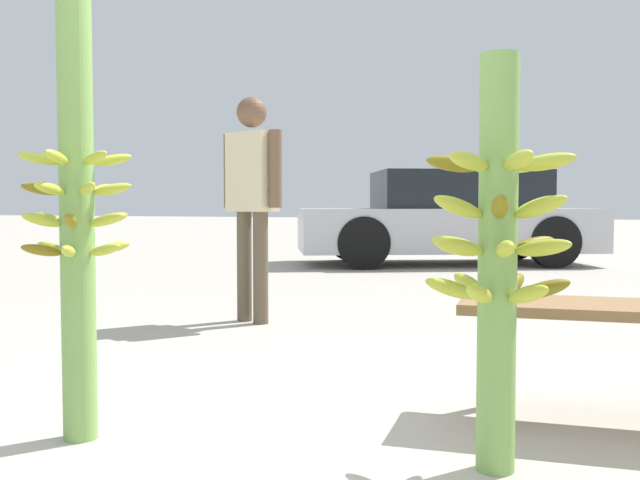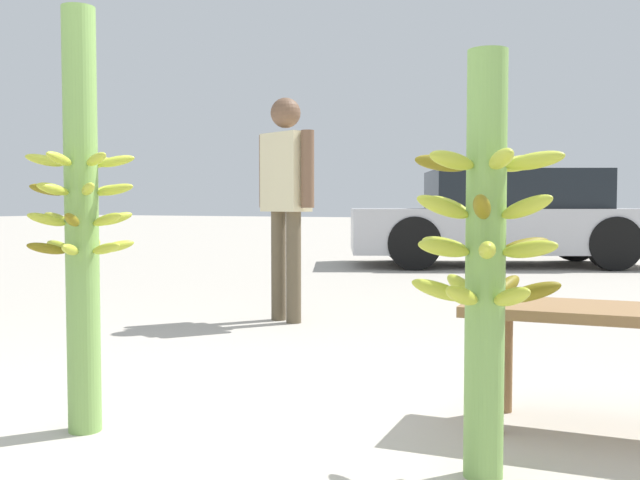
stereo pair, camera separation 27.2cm
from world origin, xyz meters
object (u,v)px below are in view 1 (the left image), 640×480
Objects in this scene: banana_stalk_left at (77,220)px; banana_stalk_center at (498,252)px; vendor_person at (252,187)px; parked_car at (449,219)px.

banana_stalk_center is (1.45, 0.21, -0.10)m from banana_stalk_left.
banana_stalk_left is 0.98× the size of vendor_person.
banana_stalk_left is 0.35× the size of parked_car.
banana_stalk_center reaches higher than parked_car.
banana_stalk_center is at bearing -27.24° from vendor_person.
parked_car is (-1.55, 7.80, -0.06)m from banana_stalk_center.
vendor_person reaches higher than banana_stalk_left.
banana_stalk_left is at bearing 155.88° from parked_car.
vendor_person is 5.51m from parked_car.
banana_stalk_left reaches higher than banana_stalk_center.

